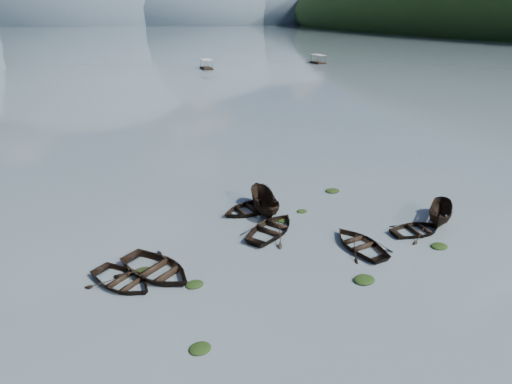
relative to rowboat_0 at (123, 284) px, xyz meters
name	(u,v)px	position (x,y,z in m)	size (l,w,h in m)	color
ground_plane	(331,320)	(9.89, -6.40, 0.00)	(2400.00, 2400.00, 0.00)	slate
haze_mtn_b	(85,24)	(-50.11, 893.60, 0.00)	(520.00, 520.00, 340.00)	#475666
haze_mtn_c	(186,23)	(149.89, 893.60, 0.00)	(520.00, 520.00, 260.00)	#475666
haze_mtn_d	(266,23)	(329.89, 893.60, 0.00)	(520.00, 520.00, 220.00)	#475666
rowboat_0	(123,284)	(0.00, 0.00, 0.00)	(3.05, 4.27, 0.88)	black
rowboat_1	(272,232)	(10.15, 2.85, 0.00)	(3.41, 4.78, 0.99)	black
rowboat_3	(360,247)	(14.98, -0.82, 0.00)	(3.13, 4.38, 0.91)	black
rowboat_4	(417,233)	(19.87, -0.41, 0.00)	(2.84, 3.98, 0.82)	black
rowboat_5	(439,222)	(22.50, 0.44, 0.00)	(1.57, 4.17, 1.61)	black
rowboat_6	(157,274)	(1.95, 0.37, 0.00)	(3.63, 5.08, 1.05)	black
rowboat_7	(249,212)	(9.62, 6.47, 0.00)	(3.24, 4.53, 0.94)	black
rowboat_8	(264,211)	(10.72, 6.15, 0.00)	(1.73, 4.61, 1.78)	black
weed_clump_0	(200,349)	(3.25, -6.24, 0.00)	(1.04, 0.85, 0.23)	black
weed_clump_1	(195,285)	(3.88, -1.43, 0.00)	(1.05, 0.84, 0.23)	black
weed_clump_2	(364,281)	(13.23, -4.11, 0.00)	(1.27, 1.02, 0.28)	black
weed_clump_3	(302,212)	(13.51, 5.17, 0.00)	(0.84, 0.71, 0.19)	black
weed_clump_4	(439,247)	(19.98, -2.46, 0.00)	(1.14, 0.90, 0.24)	black
weed_clump_5	(143,273)	(1.18, 0.75, 0.00)	(1.19, 0.96, 0.25)	black
weed_clump_6	(284,221)	(11.60, 4.20, 0.00)	(1.01, 0.84, 0.21)	black
weed_clump_7	(333,191)	(17.67, 7.90, 0.00)	(1.25, 1.00, 0.27)	black
pontoon_centre	(206,69)	(25.52, 98.02, 0.00)	(2.75, 6.60, 2.53)	black
pontoon_right	(318,63)	(62.80, 101.35, 0.00)	(2.75, 6.60, 2.53)	black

